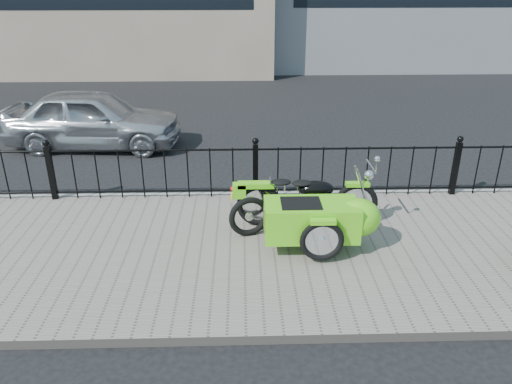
{
  "coord_description": "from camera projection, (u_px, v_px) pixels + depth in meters",
  "views": [
    {
      "loc": [
        -0.23,
        -6.72,
        3.77
      ],
      "look_at": [
        -0.03,
        -0.1,
        0.82
      ],
      "focal_mm": 35.0,
      "sensor_mm": 36.0,
      "label": 1
    }
  ],
  "objects": [
    {
      "name": "ground",
      "position": [
        258.0,
        238.0,
        7.68
      ],
      "size": [
        120.0,
        120.0,
        0.0
      ],
      "primitive_type": "plane",
      "color": "black",
      "rests_on": "ground"
    },
    {
      "name": "sidewalk",
      "position": [
        259.0,
        251.0,
        7.2
      ],
      "size": [
        30.0,
        3.8,
        0.12
      ],
      "primitive_type": "cube",
      "color": "gray",
      "rests_on": "ground"
    },
    {
      "name": "curb",
      "position": [
        255.0,
        196.0,
        8.97
      ],
      "size": [
        30.0,
        0.1,
        0.12
      ],
      "primitive_type": "cube",
      "color": "gray",
      "rests_on": "ground"
    },
    {
      "name": "iron_fence",
      "position": [
        255.0,
        171.0,
        8.63
      ],
      "size": [
        14.11,
        0.11,
        1.08
      ],
      "color": "black",
      "rests_on": "sidewalk"
    },
    {
      "name": "motorcycle_sidecar",
      "position": [
        322.0,
        214.0,
        7.09
      ],
      "size": [
        2.28,
        1.48,
        0.98
      ],
      "color": "black",
      "rests_on": "sidewalk"
    },
    {
      "name": "spare_tire",
      "position": [
        249.0,
        217.0,
        7.38
      ],
      "size": [
        0.63,
        0.26,
        0.63
      ],
      "primitive_type": "torus",
      "rotation": [
        1.57,
        0.0,
        0.29
      ],
      "color": "black",
      "rests_on": "sidewalk"
    },
    {
      "name": "sedan_car",
      "position": [
        94.0,
        119.0,
        11.4
      ],
      "size": [
        4.03,
        1.85,
        1.34
      ],
      "primitive_type": "imported",
      "rotation": [
        0.0,
        0.0,
        1.5
      ],
      "color": "#B7B9BF",
      "rests_on": "ground"
    }
  ]
}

